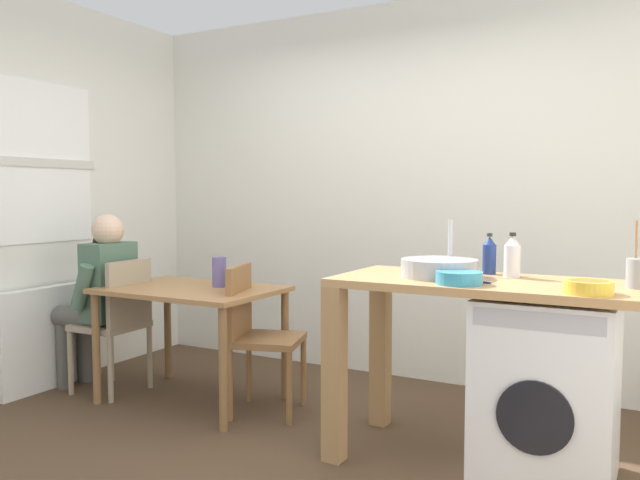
% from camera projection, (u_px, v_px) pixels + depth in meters
% --- Properties ---
extents(ground_plane, '(5.46, 5.46, 0.00)m').
position_uv_depth(ground_plane, '(273.00, 460.00, 3.20)').
color(ground_plane, '#4C3826').
extents(wall_back, '(4.60, 0.10, 2.70)m').
position_uv_depth(wall_back, '(403.00, 192.00, 4.63)').
color(wall_back, silver).
rests_on(wall_back, ground_plane).
extents(radiator, '(0.10, 0.80, 0.70)m').
position_uv_depth(radiator, '(50.00, 337.00, 4.40)').
color(radiator, white).
rests_on(radiator, ground_plane).
extents(dining_table, '(1.10, 0.76, 0.74)m').
position_uv_depth(dining_table, '(191.00, 302.00, 4.08)').
color(dining_table, '#9E7042').
rests_on(dining_table, ground_plane).
extents(chair_person_seat, '(0.41, 0.41, 0.90)m').
position_uv_depth(chair_person_seat, '(118.00, 318.00, 4.26)').
color(chair_person_seat, gray).
rests_on(chair_person_seat, ground_plane).
extents(chair_opposite, '(0.50, 0.50, 0.90)m').
position_uv_depth(chair_opposite, '(256.00, 330.00, 3.88)').
color(chair_opposite, olive).
rests_on(chair_opposite, ground_plane).
extents(seated_person, '(0.50, 0.51, 1.20)m').
position_uv_depth(seated_person, '(100.00, 292.00, 4.32)').
color(seated_person, '#595651').
rests_on(seated_person, ground_plane).
extents(kitchen_counter, '(1.50, 0.68, 0.92)m').
position_uv_depth(kitchen_counter, '(449.00, 309.00, 3.17)').
color(kitchen_counter, tan).
rests_on(kitchen_counter, ground_plane).
extents(washing_machine, '(0.60, 0.61, 0.86)m').
position_uv_depth(washing_machine, '(547.00, 389.00, 2.96)').
color(washing_machine, white).
rests_on(washing_machine, ground_plane).
extents(sink_basin, '(0.38, 0.38, 0.09)m').
position_uv_depth(sink_basin, '(439.00, 268.00, 3.18)').
color(sink_basin, '#9EA0A5').
rests_on(sink_basin, kitchen_counter).
extents(tap, '(0.02, 0.02, 0.28)m').
position_uv_depth(tap, '(450.00, 247.00, 3.33)').
color(tap, '#B2B2B7').
rests_on(tap, kitchen_counter).
extents(bottle_tall_green, '(0.07, 0.07, 0.21)m').
position_uv_depth(bottle_tall_green, '(489.00, 256.00, 3.30)').
color(bottle_tall_green, navy).
rests_on(bottle_tall_green, kitchen_counter).
extents(bottle_squat_brown, '(0.08, 0.08, 0.22)m').
position_uv_depth(bottle_squat_brown, '(512.00, 257.00, 3.17)').
color(bottle_squat_brown, silver).
rests_on(bottle_squat_brown, kitchen_counter).
extents(mixing_bowl, '(0.21, 0.21, 0.06)m').
position_uv_depth(mixing_bowl, '(459.00, 277.00, 2.93)').
color(mixing_bowl, teal).
rests_on(mixing_bowl, kitchen_counter).
extents(utensil_crock, '(0.11, 0.11, 0.30)m').
position_uv_depth(utensil_crock, '(640.00, 272.00, 2.79)').
color(utensil_crock, gray).
rests_on(utensil_crock, kitchen_counter).
extents(colander, '(0.20, 0.20, 0.06)m').
position_uv_depth(colander, '(588.00, 286.00, 2.65)').
color(colander, gold).
rests_on(colander, kitchen_counter).
extents(vase, '(0.09, 0.09, 0.19)m').
position_uv_depth(vase, '(219.00, 272.00, 4.08)').
color(vase, slate).
rests_on(vase, dining_table).
extents(scissors, '(0.15, 0.06, 0.01)m').
position_uv_depth(scissors, '(476.00, 281.00, 2.99)').
color(scissors, '#B2B2B7').
rests_on(scissors, kitchen_counter).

